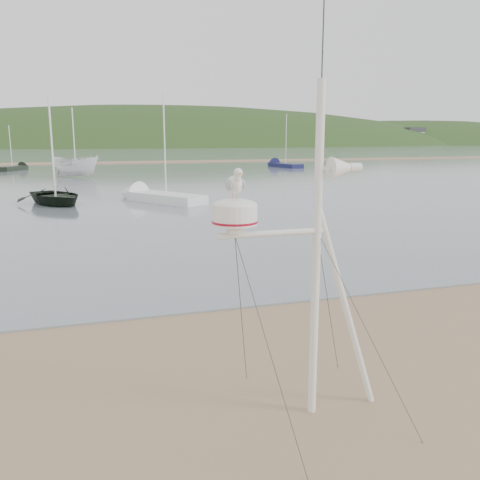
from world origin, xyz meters
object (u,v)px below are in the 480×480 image
object	(u,v)px
mast_rig	(311,324)
boat_dark	(53,163)
sailboat_blue_far	(277,165)
sailboat_white_near	(146,195)
boat_white	(74,149)
sailboat_dark_mid	(19,168)

from	to	relation	value
mast_rig	boat_dark	distance (m)	24.37
sailboat_blue_far	sailboat_white_near	distance (m)	36.06
boat_dark	sailboat_blue_far	size ratio (longest dim) A/B	0.62
boat_dark	sailboat_blue_far	bearing A→B (deg)	25.43
boat_white	sailboat_white_near	world-z (taller)	sailboat_white_near
mast_rig	boat_white	xyz separation A→B (m)	(-3.23, 43.96, 1.37)
boat_dark	sailboat_blue_far	distance (m)	39.64
boat_dark	boat_white	xyz separation A→B (m)	(0.98, 19.98, 0.37)
mast_rig	sailboat_dark_mid	distance (m)	57.95
boat_white	sailboat_dark_mid	size ratio (longest dim) A/B	0.99
boat_white	sailboat_dark_mid	world-z (taller)	boat_white
mast_rig	boat_white	size ratio (longest dim) A/B	1.02
boat_dark	boat_white	world-z (taller)	boat_white
sailboat_blue_far	sailboat_dark_mid	xyz separation A→B (m)	(-30.47, 2.62, 0.00)
sailboat_white_near	sailboat_dark_mid	world-z (taller)	sailboat_white_near
mast_rig	sailboat_blue_far	bearing A→B (deg)	68.97
sailboat_dark_mid	sailboat_blue_far	bearing A→B (deg)	-4.91
boat_white	sailboat_dark_mid	xyz separation A→B (m)	(-6.27, 13.20, -2.36)
boat_dark	sailboat_dark_mid	xyz separation A→B (m)	(-5.29, 33.18, -1.99)
boat_white	sailboat_dark_mid	distance (m)	14.81
boat_dark	sailboat_white_near	distance (m)	5.46
mast_rig	boat_white	world-z (taller)	mast_rig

